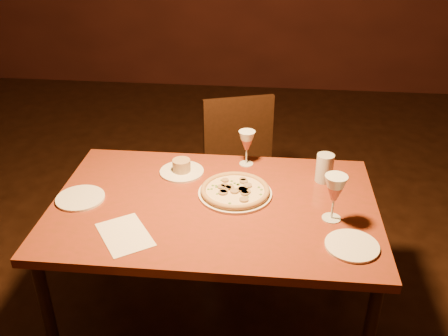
# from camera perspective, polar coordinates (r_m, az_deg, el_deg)

# --- Properties ---
(dining_table) EXTENTS (1.33, 0.86, 0.71)m
(dining_table) POSITION_cam_1_polar(r_m,az_deg,el_deg) (2.08, -1.12, -5.47)
(dining_table) COLOR maroon
(dining_table) RESTS_ON floor
(chair_far) EXTENTS (0.51, 0.51, 0.83)m
(chair_far) POSITION_cam_1_polar(r_m,az_deg,el_deg) (2.82, 2.21, 0.27)
(chair_far) COLOR black
(chair_far) RESTS_ON floor
(pizza_plate) EXTENTS (0.31, 0.31, 0.03)m
(pizza_plate) POSITION_cam_1_polar(r_m,az_deg,el_deg) (2.09, 1.28, -2.63)
(pizza_plate) COLOR white
(pizza_plate) RESTS_ON dining_table
(ramekin_saucer) EXTENTS (0.20, 0.20, 0.06)m
(ramekin_saucer) POSITION_cam_1_polar(r_m,az_deg,el_deg) (2.26, -4.86, -0.05)
(ramekin_saucer) COLOR white
(ramekin_saucer) RESTS_ON dining_table
(wine_glass_far) EXTENTS (0.08, 0.08, 0.17)m
(wine_glass_far) POSITION_cam_1_polar(r_m,az_deg,el_deg) (2.30, 2.60, 2.30)
(wine_glass_far) COLOR #AA5547
(wine_glass_far) RESTS_ON dining_table
(wine_glass_right) EXTENTS (0.09, 0.09, 0.19)m
(wine_glass_right) POSITION_cam_1_polar(r_m,az_deg,el_deg) (1.95, 12.45, -3.35)
(wine_glass_right) COLOR #AA5547
(wine_glass_right) RESTS_ON dining_table
(water_tumbler) EXTENTS (0.08, 0.08, 0.13)m
(water_tumbler) POSITION_cam_1_polar(r_m,az_deg,el_deg) (2.21, 11.42, 0.01)
(water_tumbler) COLOR #ACB4BC
(water_tumbler) RESTS_ON dining_table
(side_plate_left) EXTENTS (0.20, 0.20, 0.01)m
(side_plate_left) POSITION_cam_1_polar(r_m,az_deg,el_deg) (2.15, -16.10, -3.33)
(side_plate_left) COLOR white
(side_plate_left) RESTS_ON dining_table
(side_plate_near) EXTENTS (0.19, 0.19, 0.01)m
(side_plate_near) POSITION_cam_1_polar(r_m,az_deg,el_deg) (1.87, 14.42, -8.60)
(side_plate_near) COLOR white
(side_plate_near) RESTS_ON dining_table
(menu_card) EXTENTS (0.27, 0.29, 0.00)m
(menu_card) POSITION_cam_1_polar(r_m,az_deg,el_deg) (1.90, -11.26, -7.48)
(menu_card) COLOR silver
(menu_card) RESTS_ON dining_table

